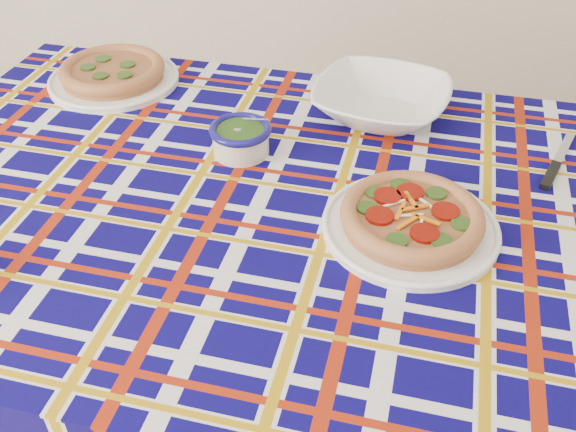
# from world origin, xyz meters

# --- Properties ---
(dining_table) EXTENTS (1.81, 1.36, 0.76)m
(dining_table) POSITION_xyz_m (0.41, 0.46, 0.68)
(dining_table) COLOR brown
(dining_table) RESTS_ON floor
(tablecloth) EXTENTS (1.85, 1.40, 0.11)m
(tablecloth) POSITION_xyz_m (0.41, 0.46, 0.71)
(tablecloth) COLOR #09044F
(tablecloth) RESTS_ON dining_table
(main_focaccia_plate) EXTENTS (0.33, 0.33, 0.06)m
(main_focaccia_plate) POSITION_xyz_m (0.60, 0.38, 0.79)
(main_focaccia_plate) COLOR #995C36
(main_focaccia_plate) RESTS_ON tablecloth
(pesto_bowl) EXTENTS (0.14, 0.14, 0.07)m
(pesto_bowl) POSITION_xyz_m (0.30, 0.62, 0.80)
(pesto_bowl) COLOR #1D3D10
(pesto_bowl) RESTS_ON tablecloth
(serving_bowl) EXTENTS (0.38, 0.38, 0.07)m
(serving_bowl) POSITION_xyz_m (0.59, 0.77, 0.80)
(serving_bowl) COLOR white
(serving_bowl) RESTS_ON tablecloth
(second_focaccia_plate) EXTENTS (0.40, 0.40, 0.06)m
(second_focaccia_plate) POSITION_xyz_m (-0.03, 0.93, 0.79)
(second_focaccia_plate) COLOR #995C36
(second_focaccia_plate) RESTS_ON tablecloth
(table_knife) EXTENTS (0.14, 0.22, 0.01)m
(table_knife) POSITION_xyz_m (0.95, 0.63, 0.77)
(table_knife) COLOR silver
(table_knife) RESTS_ON tablecloth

